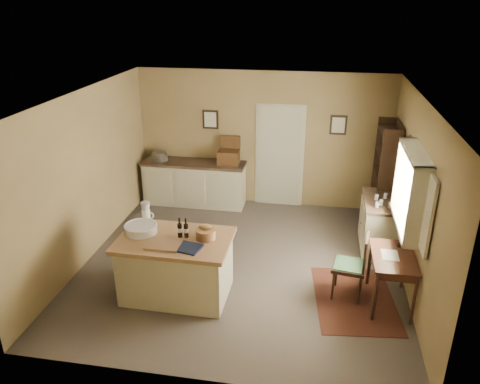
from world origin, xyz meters
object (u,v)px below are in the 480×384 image
object	(u,v)px
sideboard	(195,182)
right_cabinet	(379,224)
writing_desk	(393,262)
desk_chair	(349,266)
shelving_unit	(387,177)
work_island	(176,265)

from	to	relation	value
sideboard	right_cabinet	distance (m)	3.77
writing_desk	right_cabinet	size ratio (longest dim) A/B	0.88
writing_desk	desk_chair	xyz separation A→B (m)	(-0.56, 0.09, -0.19)
sideboard	shelving_unit	distance (m)	3.75
work_island	desk_chair	bearing A→B (deg)	9.63
desk_chair	writing_desk	bearing A→B (deg)	0.09
work_island	writing_desk	distance (m)	3.01
work_island	right_cabinet	distance (m)	3.52
work_island	writing_desk	world-z (taller)	work_island
writing_desk	shelving_unit	distance (m)	2.44
sideboard	shelving_unit	world-z (taller)	shelving_unit
sideboard	shelving_unit	size ratio (longest dim) A/B	1.05
right_cabinet	shelving_unit	size ratio (longest dim) A/B	0.54
desk_chair	right_cabinet	xyz separation A→B (m)	(0.56, 1.48, -0.03)
work_island	shelving_unit	distance (m)	4.18
writing_desk	right_cabinet	xyz separation A→B (m)	(-0.00, 1.57, -0.21)
right_cabinet	writing_desk	bearing A→B (deg)	-89.99
work_island	shelving_unit	world-z (taller)	shelving_unit
desk_chair	shelving_unit	xyz separation A→B (m)	(0.72, 2.33, 0.51)
sideboard	right_cabinet	bearing A→B (deg)	-20.00
work_island	desk_chair	xyz separation A→B (m)	(2.42, 0.38, 0.00)
writing_desk	work_island	bearing A→B (deg)	-174.40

